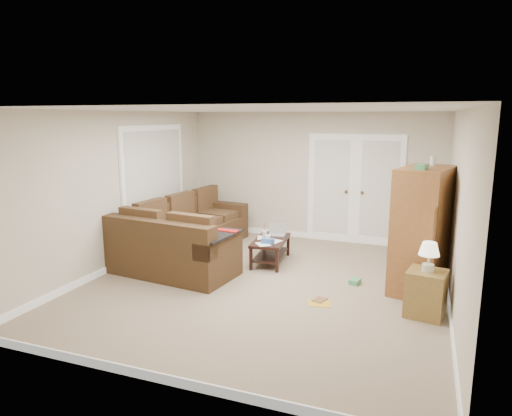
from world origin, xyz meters
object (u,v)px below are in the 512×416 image
at_px(tv_armoire, 422,229).
at_px(coffee_table, 271,249).
at_px(sectional_sofa, 184,238).
at_px(side_cabinet, 426,290).

bearing_deg(tv_armoire, coffee_table, -176.36).
relative_size(sectional_sofa, coffee_table, 3.07).
height_order(sectional_sofa, coffee_table, sectional_sofa).
height_order(sectional_sofa, tv_armoire, tv_armoire).
relative_size(sectional_sofa, side_cabinet, 3.41).
height_order(coffee_table, tv_armoire, tv_armoire).
relative_size(coffee_table, side_cabinet, 1.11).
bearing_deg(side_cabinet, sectional_sofa, 176.41).
height_order(sectional_sofa, side_cabinet, side_cabinet).
xyz_separation_m(coffee_table, tv_armoire, (2.35, -0.42, 0.65)).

